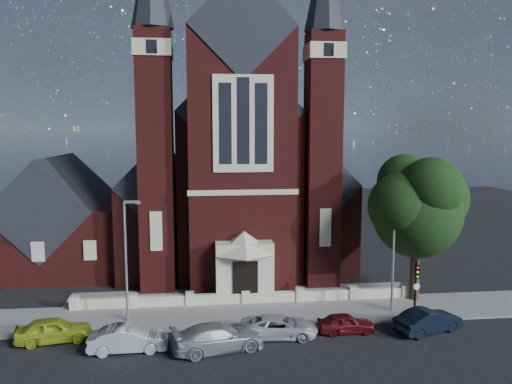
# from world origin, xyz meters

# --- Properties ---
(ground) EXTENTS (120.00, 120.00, 0.00)m
(ground) POSITION_xyz_m (0.00, 15.00, 0.00)
(ground) COLOR black
(ground) RESTS_ON ground
(pavement_strip) EXTENTS (60.00, 5.00, 0.12)m
(pavement_strip) POSITION_xyz_m (0.00, 4.50, 0.00)
(pavement_strip) COLOR gray
(pavement_strip) RESTS_ON ground
(forecourt_paving) EXTENTS (26.00, 3.00, 0.14)m
(forecourt_paving) POSITION_xyz_m (0.00, 8.50, 0.00)
(forecourt_paving) COLOR gray
(forecourt_paving) RESTS_ON ground
(forecourt_wall) EXTENTS (24.00, 0.40, 0.90)m
(forecourt_wall) POSITION_xyz_m (0.00, 6.50, 0.00)
(forecourt_wall) COLOR #BEB397
(forecourt_wall) RESTS_ON ground
(church) EXTENTS (20.01, 34.90, 29.20)m
(church) POSITION_xyz_m (-0.00, 22.94, 8.19)
(church) COLOR #501815
(church) RESTS_ON ground
(parish_hall) EXTENTS (12.00, 12.20, 10.24)m
(parish_hall) POSITION_xyz_m (-16.00, 18.00, 4.01)
(parish_hall) COLOR #501815
(parish_hall) RESTS_ON ground
(street_tree) EXTENTS (6.40, 6.60, 10.70)m
(street_tree) POSITION_xyz_m (12.60, 5.71, 6.96)
(street_tree) COLOR black
(street_tree) RESTS_ON ground
(street_lamp_left) EXTENTS (1.16, 0.22, 8.09)m
(street_lamp_left) POSITION_xyz_m (-7.91, 4.00, 4.60)
(street_lamp_left) COLOR gray
(street_lamp_left) RESTS_ON ground
(street_lamp_right) EXTENTS (1.16, 0.22, 8.09)m
(street_lamp_right) POSITION_xyz_m (10.09, 4.00, 4.60)
(street_lamp_right) COLOR gray
(street_lamp_right) RESTS_ON ground
(traffic_signal) EXTENTS (0.28, 0.42, 4.00)m
(traffic_signal) POSITION_xyz_m (11.00, 2.43, 2.58)
(traffic_signal) COLOR black
(traffic_signal) RESTS_ON ground
(car_lime_van) EXTENTS (4.56, 2.44, 1.47)m
(car_lime_van) POSITION_xyz_m (-11.94, 1.35, 0.74)
(car_lime_van) COLOR #A2B424
(car_lime_van) RESTS_ON ground
(car_silver_a) EXTENTS (4.49, 1.73, 1.46)m
(car_silver_a) POSITION_xyz_m (-7.34, -0.42, 0.73)
(car_silver_a) COLOR #ABAFB3
(car_silver_a) RESTS_ON ground
(car_silver_b) EXTENTS (5.67, 3.33, 1.54)m
(car_silver_b) POSITION_xyz_m (-2.23, -0.87, 0.77)
(car_silver_b) COLOR gray
(car_silver_b) RESTS_ON ground
(car_white_suv) EXTENTS (4.86, 2.53, 1.31)m
(car_white_suv) POSITION_xyz_m (1.56, 0.60, 0.65)
(car_white_suv) COLOR silver
(car_white_suv) RESTS_ON ground
(car_dark_red) EXTENTS (3.58, 1.45, 1.22)m
(car_dark_red) POSITION_xyz_m (5.78, 0.79, 0.61)
(car_dark_red) COLOR #570F14
(car_dark_red) RESTS_ON ground
(car_navy) EXTENTS (4.74, 2.95, 1.47)m
(car_navy) POSITION_xyz_m (10.93, 0.32, 0.74)
(car_navy) COLOR black
(car_navy) RESTS_ON ground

